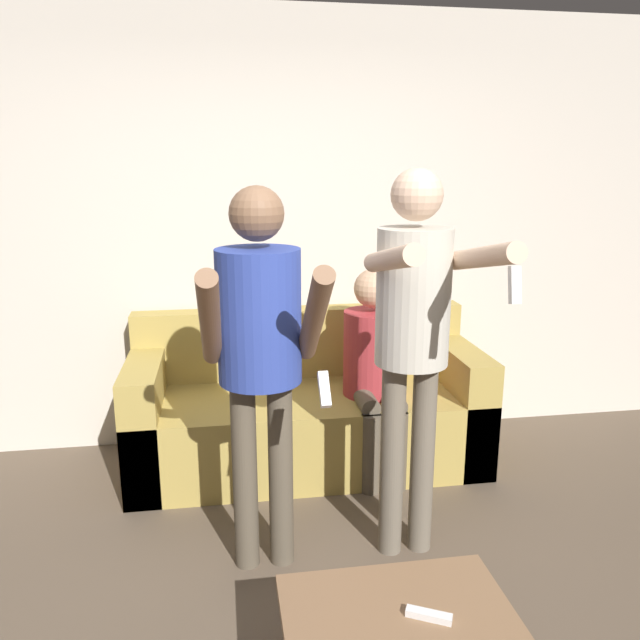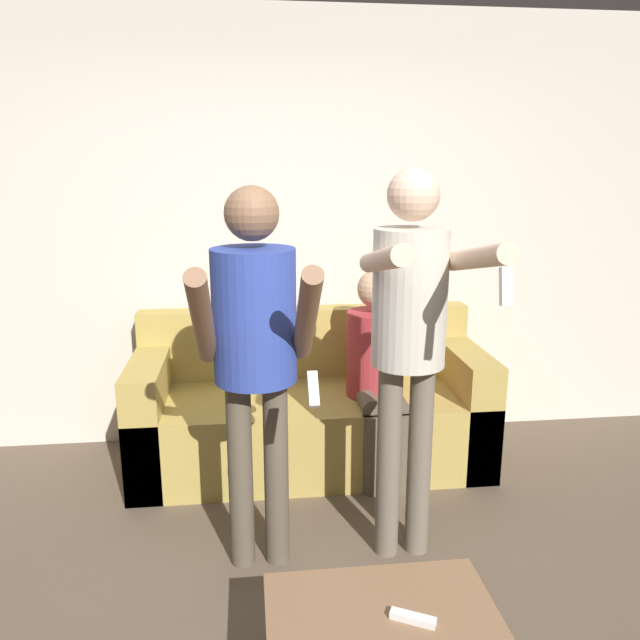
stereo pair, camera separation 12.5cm
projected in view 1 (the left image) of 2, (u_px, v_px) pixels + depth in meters
wall_back at (261, 234)px, 3.93m from camera, size 6.40×0.06×2.70m
couch at (307, 413)px, 3.79m from camera, size 2.08×0.83×0.90m
person_standing_left at (260, 339)px, 2.60m from camera, size 0.47×0.71×1.70m
person_standing_right at (414, 322)px, 2.69m from camera, size 0.44×0.75×1.77m
person_seated at (374, 361)px, 3.60m from camera, size 0.34×0.54×1.21m
coffee_table at (402, 631)px, 2.03m from camera, size 0.77×0.60×0.34m
remote_far at (429, 615)px, 2.03m from camera, size 0.15×0.10×0.02m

